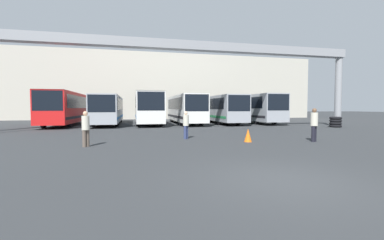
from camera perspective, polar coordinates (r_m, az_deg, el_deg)
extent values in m
plane|color=#2D3033|center=(6.78, 19.67, -12.73)|extent=(200.00, 200.00, 0.00)
cube|color=#B7B2A3|center=(46.70, -8.48, 6.94)|extent=(53.93, 12.00, 10.44)
cylinder|color=gray|center=(27.61, 29.74, 5.33)|extent=(0.60, 0.60, 6.41)
cube|color=gray|center=(21.25, -2.98, 16.28)|extent=(30.74, 0.80, 0.70)
cube|color=red|center=(28.77, -26.33, 2.52)|extent=(2.48, 10.84, 2.93)
cube|color=black|center=(23.56, -29.44, 3.79)|extent=(2.28, 0.06, 1.64)
cube|color=black|center=(28.78, -26.36, 3.61)|extent=(2.51, 9.21, 1.23)
cube|color=black|center=(28.79, -26.30, 0.65)|extent=(2.51, 10.30, 0.24)
cylinder|color=black|center=(26.16, -30.12, -0.53)|extent=(0.28, 0.92, 0.92)
cylinder|color=black|center=(25.60, -25.51, -0.49)|extent=(0.28, 0.92, 0.92)
cylinder|color=black|center=(32.00, -26.89, 0.08)|extent=(0.28, 0.92, 0.92)
cylinder|color=black|center=(31.55, -23.09, 0.12)|extent=(0.28, 0.92, 0.92)
cube|color=#999EA5|center=(28.89, -18.01, 2.38)|extent=(2.41, 12.44, 2.63)
cube|color=black|center=(22.73, -19.45, 3.50)|extent=(2.22, 0.06, 1.47)
cube|color=black|center=(28.89, -18.03, 3.33)|extent=(2.44, 10.57, 1.11)
cube|color=#1966B2|center=(28.91, -17.99, 0.71)|extent=(2.44, 11.82, 0.24)
cylinder|color=black|center=(25.59, -21.02, -0.32)|extent=(0.28, 1.00, 1.00)
cylinder|color=black|center=(25.37, -16.33, -0.27)|extent=(0.28, 1.00, 1.00)
cylinder|color=black|center=(32.49, -19.26, 0.32)|extent=(0.28, 1.00, 1.00)
cylinder|color=black|center=(32.32, -15.57, 0.37)|extent=(0.28, 1.00, 1.00)
cube|color=silver|center=(27.97, -9.77, 2.77)|extent=(2.55, 10.76, 2.93)
cube|color=black|center=(22.63, -9.06, 4.16)|extent=(2.35, 0.06, 1.64)
cube|color=black|center=(27.98, -9.78, 3.88)|extent=(2.58, 9.15, 1.23)
cube|color=#1966B2|center=(27.99, -9.75, 0.85)|extent=(2.58, 10.22, 0.24)
cylinder|color=black|center=(24.96, -11.94, -0.20)|extent=(0.28, 1.06, 1.06)
cylinder|color=black|center=(25.09, -6.83, -0.14)|extent=(0.28, 1.06, 1.06)
cylinder|color=black|center=(30.98, -12.11, 0.36)|extent=(0.28, 1.06, 1.06)
cylinder|color=black|center=(31.08, -7.99, 0.41)|extent=(0.28, 1.06, 1.06)
cube|color=silver|center=(28.78, -1.60, 2.63)|extent=(2.42, 11.35, 2.76)
cube|color=black|center=(23.26, 1.11, 3.85)|extent=(2.22, 0.06, 1.54)
cube|color=black|center=(28.78, -1.60, 3.64)|extent=(2.45, 9.65, 1.16)
cube|color=black|center=(28.79, -1.60, 0.88)|extent=(2.45, 10.78, 0.24)
cylinder|color=black|center=(25.49, -2.52, -0.22)|extent=(0.28, 0.94, 0.94)
cylinder|color=black|center=(25.95, 2.03, -0.16)|extent=(0.28, 0.94, 0.94)
cylinder|color=black|center=(31.76, -4.57, 0.36)|extent=(0.28, 0.94, 0.94)
cylinder|color=black|center=(32.13, -0.87, 0.40)|extent=(0.28, 0.94, 0.94)
cube|color=#999EA5|center=(30.37, 5.81, 2.61)|extent=(2.42, 12.47, 2.73)
cube|color=black|center=(24.57, 10.45, 3.71)|extent=(2.22, 0.06, 1.53)
cube|color=black|center=(30.38, 5.82, 3.55)|extent=(2.45, 10.60, 1.15)
cube|color=#268C4C|center=(30.39, 5.80, 0.96)|extent=(2.45, 11.84, 0.24)
cylinder|color=black|center=(26.76, 6.05, -0.05)|extent=(0.28, 0.97, 0.97)
cylinder|color=black|center=(27.51, 10.19, 0.00)|extent=(0.28, 0.97, 0.97)
cylinder|color=black|center=(33.44, 2.19, 0.52)|extent=(0.28, 0.97, 0.97)
cylinder|color=black|center=(34.04, 5.60, 0.55)|extent=(0.28, 0.97, 0.97)
cube|color=#999EA5|center=(31.64, 13.07, 2.69)|extent=(2.50, 11.83, 2.88)
cube|color=black|center=(26.46, 18.67, 3.77)|extent=(2.30, 0.06, 1.61)
cube|color=black|center=(31.64, 13.08, 3.65)|extent=(2.53, 10.06, 1.21)
cube|color=black|center=(31.65, 13.05, 1.02)|extent=(2.53, 11.24, 0.24)
cylinder|color=black|center=(28.21, 13.98, -0.03)|extent=(0.28, 0.91, 0.91)
cylinder|color=black|center=(29.26, 17.79, 0.02)|extent=(0.28, 0.91, 0.91)
cylinder|color=black|center=(34.25, 8.98, 0.50)|extent=(0.28, 0.91, 0.91)
cylinder|color=black|center=(35.12, 12.29, 0.52)|extent=(0.28, 0.91, 0.91)
cylinder|color=brown|center=(12.76, -22.23, -3.77)|extent=(0.18, 0.18, 0.78)
cylinder|color=brown|center=(12.68, -22.80, -3.82)|extent=(0.18, 0.18, 0.78)
cylinder|color=beige|center=(12.66, -22.57, -0.59)|extent=(0.34, 0.34, 0.65)
sphere|color=tan|center=(12.64, -22.61, 1.34)|extent=(0.21, 0.21, 0.21)
cylinder|color=black|center=(15.05, 25.58, -2.75)|extent=(0.19, 0.19, 0.84)
cylinder|color=black|center=(14.90, 25.34, -2.80)|extent=(0.19, 0.19, 0.84)
cylinder|color=beige|center=(14.92, 25.52, 0.16)|extent=(0.37, 0.37, 0.70)
sphere|color=brown|center=(14.91, 25.56, 1.94)|extent=(0.23, 0.23, 0.23)
cylinder|color=navy|center=(14.79, -1.20, -2.73)|extent=(0.17, 0.17, 0.75)
cylinder|color=navy|center=(14.67, -1.52, -2.78)|extent=(0.17, 0.17, 0.75)
cylinder|color=beige|center=(14.68, -1.36, -0.07)|extent=(0.33, 0.33, 0.63)
sphere|color=beige|center=(14.66, -1.36, 1.55)|extent=(0.20, 0.20, 0.20)
cone|color=orange|center=(13.78, 12.34, -3.34)|extent=(0.40, 0.40, 0.69)
torus|color=black|center=(26.93, 29.26, -1.15)|extent=(1.04, 1.04, 0.24)
torus|color=black|center=(26.92, 29.27, -0.64)|extent=(1.04, 1.04, 0.24)
torus|color=black|center=(26.91, 29.28, -0.13)|extent=(1.04, 1.04, 0.24)
torus|color=black|center=(26.90, 29.30, 0.38)|extent=(1.04, 1.04, 0.24)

